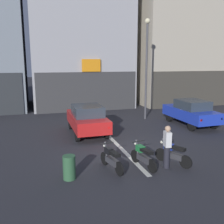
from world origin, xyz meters
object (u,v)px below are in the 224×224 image
Objects in this scene: car_red_crossing_near at (87,118)px; motorcycle_blue_row_centre at (173,153)px; street_lamp at (147,59)px; person_by_motorcycles at (167,146)px; motorcycle_green_row_left_mid at (143,156)px; motorcycle_black_row_leftmost at (111,158)px; trash_bin at (69,167)px; car_blue_parked_kerbside at (191,112)px.

motorcycle_blue_row_centre is (2.37, -5.32, -0.43)m from car_red_crossing_near.
street_lamp is at bearing 73.42° from motorcycle_blue_row_centre.
car_red_crossing_near is 0.60× the size of street_lamp.
street_lamp is at bearing 71.35° from person_by_motorcycles.
street_lamp reaches higher than motorcycle_green_row_left_mid.
motorcycle_black_row_leftmost is at bearing 168.58° from person_by_motorcycles.
motorcycle_black_row_leftmost is 1.25m from motorcycle_green_row_left_mid.
person_by_motorcycles reaches higher than trash_bin.
car_red_crossing_near is 2.48× the size of motorcycle_green_row_left_mid.
street_lamp is at bearing 51.21° from trash_bin.
motorcycle_green_row_left_mid is at bearing -136.70° from car_blue_parked_kerbside.
street_lamp reaches higher than trash_bin.
street_lamp is 10.98m from trash_bin.
street_lamp reaches higher than car_red_crossing_near.
street_lamp reaches higher than motorcycle_blue_row_centre.
motorcycle_blue_row_centre is at bearing -106.58° from street_lamp.
motorcycle_green_row_left_mid and motorcycle_blue_row_centre have the same top height.
car_blue_parked_kerbside is at bearing 32.95° from trash_bin.
motorcycle_green_row_left_mid is (-3.60, -7.84, -3.71)m from street_lamp.
motorcycle_black_row_leftmost is (-6.87, -5.19, -0.43)m from car_blue_parked_kerbside.
motorcycle_black_row_leftmost is 0.99× the size of person_by_motorcycles.
motorcycle_black_row_leftmost and motorcycle_blue_row_centre have the same top height.
car_red_crossing_near is 5.38m from motorcycle_green_row_left_mid.
motorcycle_blue_row_centre is 4.11m from trash_bin.
person_by_motorcycles is 3.74m from trash_bin.
car_blue_parked_kerbside is 8.62m from motorcycle_black_row_leftmost.
motorcycle_black_row_leftmost is 1.00× the size of motorcycle_green_row_left_mid.
car_red_crossing_near is at bearing 88.67° from motorcycle_black_row_leftmost.
car_red_crossing_near is 4.83× the size of trash_bin.
person_by_motorcycles is (0.85, -0.31, 0.40)m from motorcycle_green_row_left_mid.
person_by_motorcycles reaches higher than motorcycle_blue_row_centre.
motorcycle_blue_row_centre is (1.24, -0.08, 0.00)m from motorcycle_green_row_left_mid.
motorcycle_green_row_left_mid is at bearing -77.86° from car_red_crossing_near.
car_red_crossing_near is 5.73m from trash_bin.
person_by_motorcycles reaches higher than motorcycle_black_row_leftmost.
car_red_crossing_near is at bearing -179.45° from car_blue_parked_kerbside.
trash_bin is (-4.11, -0.12, -0.03)m from motorcycle_blue_row_centre.
motorcycle_green_row_left_mid is at bearing 160.20° from person_by_motorcycles.
motorcycle_blue_row_centre reaches higher than trash_bin.
trash_bin is (-6.46, -8.04, -3.74)m from street_lamp.
motorcycle_green_row_left_mid is at bearing -114.66° from street_lamp.
motorcycle_black_row_leftmost is at bearing 11.12° from trash_bin.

